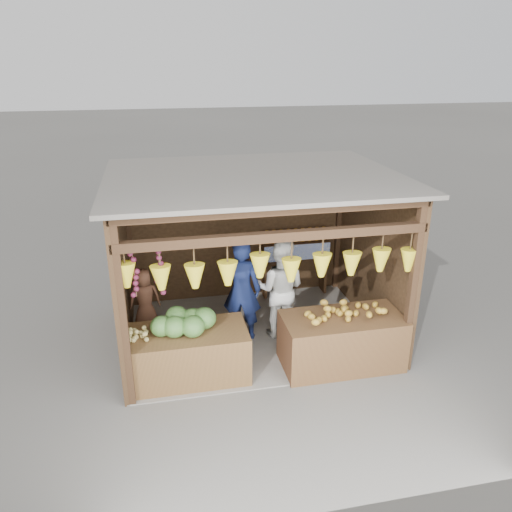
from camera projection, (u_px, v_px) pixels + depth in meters
The scene contains 12 objects.
ground at pixel (254, 333), 8.27m from camera, with size 80.00×80.00×0.00m, color #514F49.
stall_structure at pixel (252, 240), 7.61m from camera, with size 4.30×3.30×2.66m.
back_shelf at pixel (295, 252), 9.31m from camera, with size 1.25×0.32×1.32m.
counter_left at pixel (187, 355), 7.00m from camera, with size 1.71×0.85×0.74m, color #4E361A.
counter_right at pixel (341, 341), 7.30m from camera, with size 1.74×0.85×0.79m, color #4B2B19.
stool at pixel (148, 335), 7.93m from camera, with size 0.31×0.31×0.29m, color black.
man_standing at pixel (241, 290), 7.86m from camera, with size 0.62×0.40×1.69m, color #141F4B.
woman_standing at pixel (280, 289), 7.93m from camera, with size 0.81×0.63×1.66m, color silver.
vendor_seated at pixel (145, 299), 7.69m from camera, with size 0.48×0.31×0.99m, color brown.
melon_pile at pixel (184, 321), 6.82m from camera, with size 1.00×0.50×0.32m, color #165218, non-canonical shape.
tanfruit_pile at pixel (138, 334), 6.69m from camera, with size 0.34×0.40×0.13m, color #A5974C, non-canonical shape.
mango_pile at pixel (346, 310), 7.12m from camera, with size 1.40×0.64×0.22m, color #C3601A, non-canonical shape.
Camera 1 is at (-1.43, -7.06, 4.25)m, focal length 35.00 mm.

